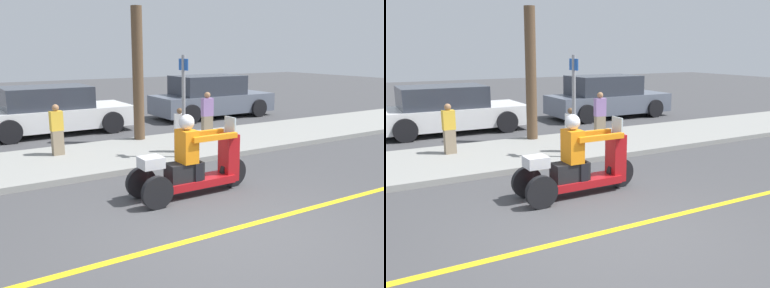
# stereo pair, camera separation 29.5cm
# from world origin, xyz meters

# --- Properties ---
(ground_plane) EXTENTS (60.00, 60.00, 0.00)m
(ground_plane) POSITION_xyz_m (0.00, 0.00, 0.00)
(ground_plane) COLOR #424244
(lane_stripe) EXTENTS (24.00, 0.12, 0.01)m
(lane_stripe) POSITION_xyz_m (0.32, 0.00, 0.00)
(lane_stripe) COLOR gold
(lane_stripe) RESTS_ON ground
(sidewalk_strip) EXTENTS (28.00, 2.80, 0.12)m
(sidewalk_strip) POSITION_xyz_m (0.00, 4.60, 0.06)
(sidewalk_strip) COLOR gray
(sidewalk_strip) RESTS_ON ground
(motorcycle_trike) EXTENTS (2.21, 0.70, 1.40)m
(motorcycle_trike) POSITION_xyz_m (0.32, 1.54, 0.50)
(motorcycle_trike) COLOR black
(motorcycle_trike) RESTS_ON ground
(spectator_mid_group) EXTENTS (0.31, 0.21, 1.22)m
(spectator_mid_group) POSITION_xyz_m (2.84, 4.89, 0.71)
(spectator_mid_group) COLOR gray
(spectator_mid_group) RESTS_ON sidewalk_strip
(spectator_with_child) EXTENTS (0.28, 0.18, 1.14)m
(spectator_with_child) POSITION_xyz_m (-1.02, 5.09, 0.67)
(spectator_with_child) COLOR gray
(spectator_with_child) RESTS_ON sidewalk_strip
(spectator_near_curb) EXTENTS (0.27, 0.21, 1.02)m
(spectator_near_curb) POSITION_xyz_m (1.45, 3.92, 0.61)
(spectator_near_curb) COLOR #726656
(spectator_near_curb) RESTS_ON sidewalk_strip
(parked_car_lot_far) EXTENTS (4.37, 2.08, 1.38)m
(parked_car_lot_far) POSITION_xyz_m (-0.32, 8.36, 0.66)
(parked_car_lot_far) COLOR silver
(parked_car_lot_far) RESTS_ON ground
(parked_car_lot_left) EXTENTS (4.42, 1.98, 1.51)m
(parked_car_lot_left) POSITION_xyz_m (5.37, 8.48, 0.71)
(parked_car_lot_left) COLOR slate
(parked_car_lot_left) RESTS_ON ground
(tree_trunk) EXTENTS (0.28, 0.28, 3.37)m
(tree_trunk) POSITION_xyz_m (1.25, 5.71, 1.80)
(tree_trunk) COLOR brown
(tree_trunk) RESTS_ON sidewalk_strip
(street_sign) EXTENTS (0.08, 0.36, 2.20)m
(street_sign) POSITION_xyz_m (1.28, 3.45, 1.32)
(street_sign) COLOR gray
(street_sign) RESTS_ON sidewalk_strip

